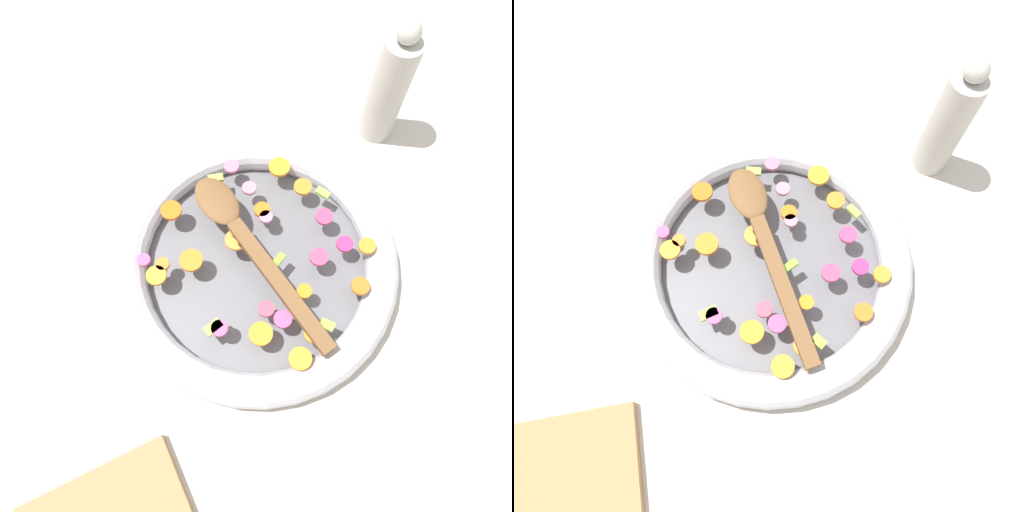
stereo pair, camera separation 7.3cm
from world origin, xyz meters
TOP-DOWN VIEW (x-y plane):
  - ground_plane at (0.00, 0.00)m, footprint 4.00×4.00m
  - skillet at (0.00, 0.00)m, footprint 0.43×0.43m
  - chopped_vegetables at (-0.01, 0.00)m, footprint 0.34×0.35m
  - wooden_spoon at (0.00, -0.02)m, footprint 0.09×0.32m
  - pepper_mill at (-0.30, -0.14)m, footprint 0.06×0.06m
  - cutting_board at (0.33, 0.24)m, footprint 0.21×0.15m

SIDE VIEW (x-z plane):
  - ground_plane at x=0.00m, z-range 0.00..0.00m
  - cutting_board at x=0.33m, z-range 0.00..0.02m
  - skillet at x=0.00m, z-range 0.00..0.05m
  - chopped_vegetables at x=-0.01m, z-range 0.05..0.06m
  - wooden_spoon at x=0.00m, z-range 0.06..0.07m
  - pepper_mill at x=-0.30m, z-range -0.01..0.23m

